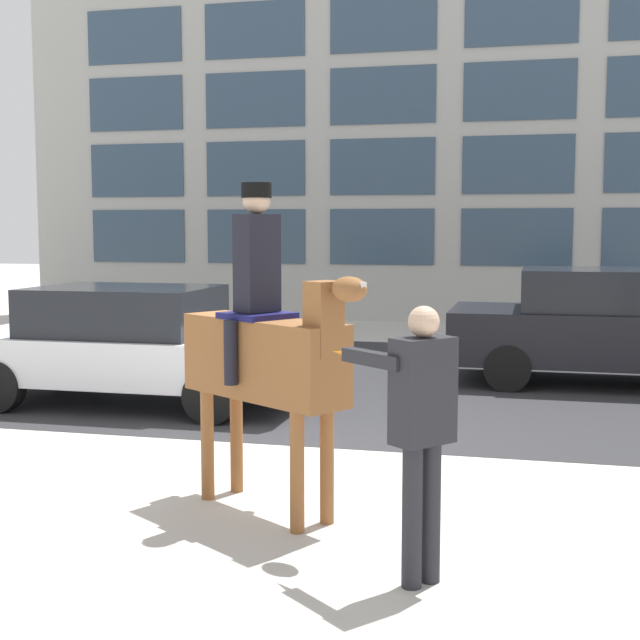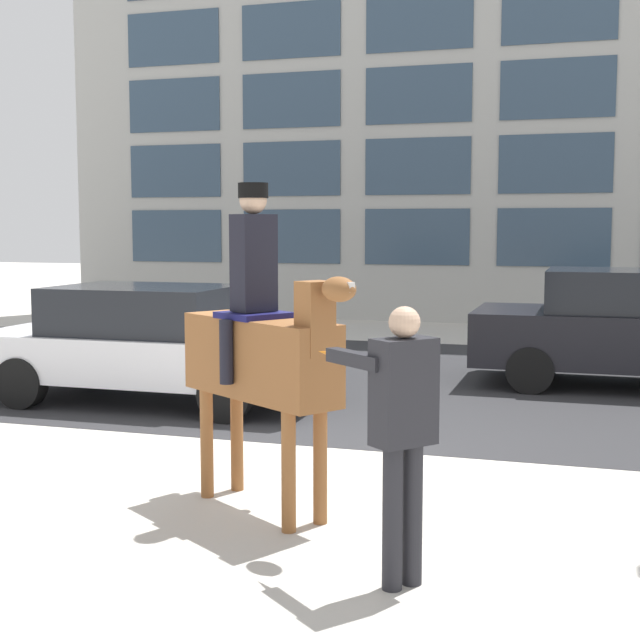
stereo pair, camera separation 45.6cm
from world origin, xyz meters
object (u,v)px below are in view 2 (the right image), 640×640
(street_car_far_lane, at_px, (634,328))
(street_car_near_lane, at_px, (151,343))
(mounted_horse_lead, at_px, (262,348))
(pedestrian_bystander, at_px, (401,423))

(street_car_far_lane, bearing_deg, street_car_near_lane, -154.11)
(mounted_horse_lead, xyz_separation_m, street_car_near_lane, (-3.00, 3.79, -0.55))
(pedestrian_bystander, height_order, street_car_far_lane, pedestrian_bystander)
(pedestrian_bystander, relative_size, street_car_far_lane, 0.40)
(street_car_far_lane, bearing_deg, mounted_horse_lead, -114.59)
(street_car_near_lane, height_order, street_car_far_lane, street_car_far_lane)
(pedestrian_bystander, relative_size, street_car_near_lane, 0.40)
(mounted_horse_lead, bearing_deg, pedestrian_bystander, -7.18)
(pedestrian_bystander, bearing_deg, street_car_near_lane, -8.48)
(pedestrian_bystander, distance_m, street_car_far_lane, 8.10)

